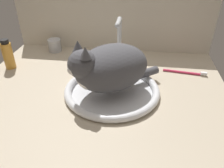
% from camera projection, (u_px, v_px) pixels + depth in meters
% --- Properties ---
extents(countertop, '(1.00, 0.79, 0.03)m').
position_uv_depth(countertop, '(99.00, 93.00, 0.89)').
color(countertop, '#B7A88E').
rests_on(countertop, ground).
extents(backsplash_wall, '(1.00, 0.02, 0.33)m').
position_uv_depth(backsplash_wall, '(112.00, 24.00, 1.15)').
color(backsplash_wall, beige).
rests_on(backsplash_wall, ground).
extents(sink_basin, '(0.36, 0.36, 0.03)m').
position_uv_depth(sink_basin, '(112.00, 90.00, 0.85)').
color(sink_basin, white).
rests_on(sink_basin, countertop).
extents(faucet, '(0.20, 0.11, 0.22)m').
position_uv_depth(faucet, '(119.00, 48.00, 1.01)').
color(faucet, silver).
rests_on(faucet, countertop).
extents(cat, '(0.34, 0.32, 0.19)m').
position_uv_depth(cat, '(108.00, 68.00, 0.79)').
color(cat, '#4C4C51').
rests_on(cat, sink_basin).
extents(amber_bottle, '(0.05, 0.05, 0.13)m').
position_uv_depth(amber_bottle, '(8.00, 55.00, 1.00)').
color(amber_bottle, gold).
rests_on(amber_bottle, countertop).
extents(metal_jar, '(0.07, 0.07, 0.06)m').
position_uv_depth(metal_jar, '(55.00, 45.00, 1.17)').
color(metal_jar, '#B2B5BA').
rests_on(metal_jar, countertop).
extents(toothbrush, '(0.18, 0.04, 0.02)m').
position_uv_depth(toothbrush, '(186.00, 72.00, 0.98)').
color(toothbrush, '#D83359').
rests_on(toothbrush, countertop).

